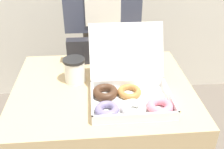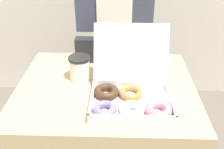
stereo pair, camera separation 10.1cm
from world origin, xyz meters
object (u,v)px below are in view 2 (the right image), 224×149
donut_box (129,93)px  coffee_cup (80,68)px  person_customer (115,24)px  napkin_holder (87,50)px

donut_box → coffee_cup: size_ratio=3.11×
donut_box → coffee_cup: (-0.22, 0.17, 0.02)m
person_customer → napkin_holder: bearing=-117.4°
donut_box → person_customer: size_ratio=0.22×
napkin_holder → coffee_cup: bearing=-93.7°
napkin_holder → person_customer: person_customer is taller
donut_box → napkin_holder: donut_box is taller
donut_box → napkin_holder: (-0.21, 0.36, 0.02)m
napkin_holder → person_customer: 0.31m
coffee_cup → person_customer: person_customer is taller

